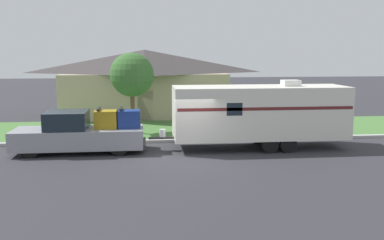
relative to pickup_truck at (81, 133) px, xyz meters
name	(u,v)px	position (x,y,z in m)	size (l,w,h in m)	color
ground_plane	(188,160)	(4.69, -1.95, -0.88)	(120.00, 120.00, 0.00)	#2D2D33
curb_strip	(181,140)	(4.69, 1.80, -0.81)	(80.00, 0.30, 0.14)	#ADADA8
lawn_strip	(175,129)	(4.69, 5.45, -0.87)	(80.00, 7.00, 0.03)	#477538
house_across_street	(145,81)	(2.93, 11.91, 1.55)	(12.21, 7.08, 4.70)	tan
pickup_truck	(81,133)	(0.00, 0.00, 0.00)	(5.89, 2.01, 2.02)	black
travel_trailer	(260,112)	(8.29, 0.00, 0.84)	(9.29, 2.43, 3.22)	black
mailbox	(191,120)	(5.34, 2.77, 0.09)	(0.48, 0.20, 1.26)	brown
tree_in_yard	(132,75)	(2.23, 4.29, 2.39)	(2.42, 2.42, 4.50)	brown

